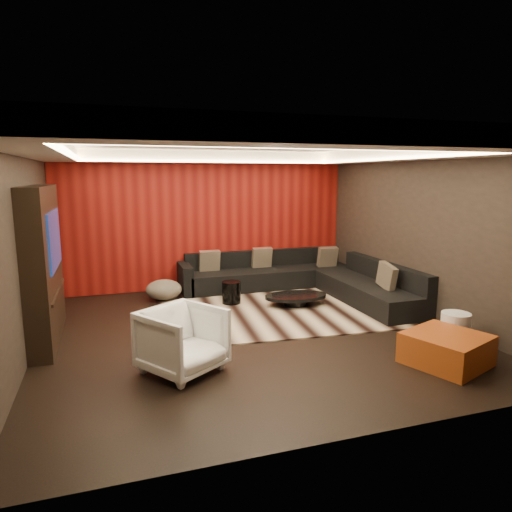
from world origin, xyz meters
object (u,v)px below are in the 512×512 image
object	(u,v)px
white_side_table	(455,330)
orange_ottoman	(446,349)
coffee_table	(296,300)
sectional_sofa	(304,280)
armchair	(183,341)

from	to	relation	value
white_side_table	orange_ottoman	world-z (taller)	white_side_table
coffee_table	sectional_sofa	world-z (taller)	sectional_sofa
sectional_sofa	white_side_table	bearing A→B (deg)	-77.09
coffee_table	orange_ottoman	distance (m)	3.06
white_side_table	orange_ottoman	bearing A→B (deg)	-139.82
coffee_table	sectional_sofa	bearing A→B (deg)	56.88
white_side_table	coffee_table	bearing A→B (deg)	117.10
white_side_table	orange_ottoman	distance (m)	0.67
orange_ottoman	white_side_table	bearing A→B (deg)	40.18
white_side_table	armchair	world-z (taller)	armchair
coffee_table	armchair	xyz separation A→B (m)	(-2.39, -2.16, 0.28)
orange_ottoman	armchair	distance (m)	3.28
orange_ottoman	armchair	size ratio (longest dim) A/B	1.01
white_side_table	sectional_sofa	xyz separation A→B (m)	(-0.77, 3.34, 0.02)
coffee_table	orange_ottoman	world-z (taller)	orange_ottoman
orange_ottoman	armchair	bearing A→B (deg)	165.88
armchair	sectional_sofa	size ratio (longest dim) A/B	0.24
coffee_table	orange_ottoman	bearing A→B (deg)	-75.12
coffee_table	sectional_sofa	xyz separation A→B (m)	(0.53, 0.81, 0.15)
white_side_table	armchair	size ratio (longest dim) A/B	0.56
white_side_table	sectional_sofa	bearing A→B (deg)	102.91
armchair	sectional_sofa	world-z (taller)	armchair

